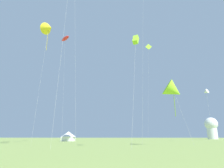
{
  "coord_description": "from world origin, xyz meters",
  "views": [
    {
      "loc": [
        1.85,
        -2.8,
        1.43
      ],
      "look_at": [
        0.0,
        32.0,
        10.93
      ],
      "focal_mm": 30.82,
      "sensor_mm": 36.0,
      "label": 1
    }
  ],
  "objects": [
    {
      "name": "kite_lime_box",
      "position": [
        3.83,
        21.15,
        14.17
      ],
      "size": [
        1.58,
        2.77,
        14.95
      ],
      "color": "#99DB2D",
      "rests_on": "ground"
    },
    {
      "name": "kite_white_delta",
      "position": [
        27.5,
        56.07,
        14.56
      ],
      "size": [
        2.25,
        2.29,
        15.5
      ],
      "color": "white",
      "rests_on": "ground"
    },
    {
      "name": "kite_lime_diamond",
      "position": [
        11.18,
        57.99,
        30.43
      ],
      "size": [
        3.0,
        1.51,
        32.23
      ],
      "color": "#99DB2D",
      "rests_on": "ground"
    },
    {
      "name": "festival_tent_left",
      "position": [
        -14.33,
        55.83,
        1.56
      ],
      "size": [
        4.32,
        4.32,
        2.81
      ],
      "color": "white",
      "rests_on": "ground"
    },
    {
      "name": "kite_red_parafoil",
      "position": [
        -13.98,
        45.42,
        28.09
      ],
      "size": [
        3.56,
        3.89,
        28.74
      ],
      "color": "red",
      "rests_on": "ground"
    },
    {
      "name": "kite_lime_delta",
      "position": [
        10.43,
        28.84,
        8.77
      ],
      "size": [
        3.85,
        2.97,
        10.7
      ],
      "color": "#99DB2D",
      "rests_on": "ground"
    },
    {
      "name": "kite_yellow_delta",
      "position": [
        -13.43,
        32.32,
        23.4
      ],
      "size": [
        3.62,
        3.58,
        24.9
      ],
      "color": "yellow",
      "rests_on": "ground"
    },
    {
      "name": "observatory_dome",
      "position": [
        47.23,
        99.97,
        6.01
      ],
      "size": [
        6.4,
        6.4,
        10.8
      ],
      "color": "white",
      "rests_on": "ground"
    }
  ]
}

